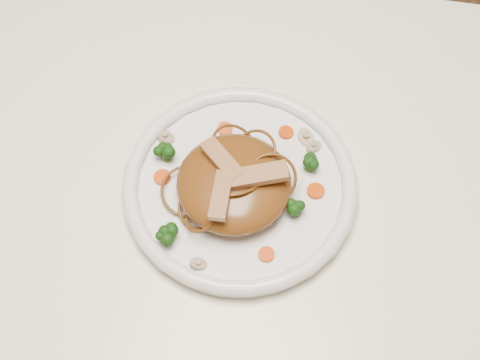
# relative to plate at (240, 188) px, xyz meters

# --- Properties ---
(ground) EXTENTS (4.00, 4.00, 0.00)m
(ground) POSITION_rel_plate_xyz_m (-0.04, -0.03, -0.76)
(ground) COLOR brown
(ground) RESTS_ON ground
(table) EXTENTS (1.20, 0.80, 0.75)m
(table) POSITION_rel_plate_xyz_m (-0.04, -0.03, -0.11)
(table) COLOR white
(table) RESTS_ON ground
(plate) EXTENTS (0.31, 0.31, 0.02)m
(plate) POSITION_rel_plate_xyz_m (0.00, 0.00, 0.00)
(plate) COLOR white
(plate) RESTS_ON table
(noodle_mound) EXTENTS (0.15, 0.15, 0.05)m
(noodle_mound) POSITION_rel_plate_xyz_m (-0.01, -0.01, 0.03)
(noodle_mound) COLOR brown
(noodle_mound) RESTS_ON plate
(chicken_a) EXTENTS (0.08, 0.05, 0.01)m
(chicken_a) POSITION_rel_plate_xyz_m (0.02, -0.01, 0.06)
(chicken_a) COLOR #A3734D
(chicken_a) RESTS_ON noodle_mound
(chicken_b) EXTENTS (0.06, 0.06, 0.01)m
(chicken_b) POSITION_rel_plate_xyz_m (-0.02, 0.00, 0.06)
(chicken_b) COLOR #A3734D
(chicken_b) RESTS_ON noodle_mound
(chicken_c) EXTENTS (0.02, 0.06, 0.01)m
(chicken_c) POSITION_rel_plate_xyz_m (-0.01, -0.05, 0.06)
(chicken_c) COLOR #A3734D
(chicken_c) RESTS_ON noodle_mound
(broccoli_0) EXTENTS (0.03, 0.03, 0.03)m
(broccoli_0) POSITION_rel_plate_xyz_m (0.08, 0.04, 0.02)
(broccoli_0) COLOR #12410D
(broccoli_0) RESTS_ON plate
(broccoli_1) EXTENTS (0.03, 0.03, 0.03)m
(broccoli_1) POSITION_rel_plate_xyz_m (-0.10, 0.02, 0.02)
(broccoli_1) COLOR #12410D
(broccoli_1) RESTS_ON plate
(broccoli_2) EXTENTS (0.04, 0.04, 0.03)m
(broccoli_2) POSITION_rel_plate_xyz_m (-0.07, -0.09, 0.02)
(broccoli_2) COLOR #12410D
(broccoli_2) RESTS_ON plate
(broccoli_3) EXTENTS (0.03, 0.03, 0.03)m
(broccoli_3) POSITION_rel_plate_xyz_m (0.07, -0.02, 0.02)
(broccoli_3) COLOR #12410D
(broccoli_3) RESTS_ON plate
(carrot_0) EXTENTS (0.03, 0.03, 0.00)m
(carrot_0) POSITION_rel_plate_xyz_m (0.05, 0.09, 0.01)
(carrot_0) COLOR #E94B08
(carrot_0) RESTS_ON plate
(carrot_1) EXTENTS (0.03, 0.03, 0.00)m
(carrot_1) POSITION_rel_plate_xyz_m (-0.10, -0.01, 0.01)
(carrot_1) COLOR #E94B08
(carrot_1) RESTS_ON plate
(carrot_2) EXTENTS (0.03, 0.03, 0.00)m
(carrot_2) POSITION_rel_plate_xyz_m (0.09, 0.01, 0.01)
(carrot_2) COLOR #E94B08
(carrot_2) RESTS_ON plate
(carrot_3) EXTENTS (0.02, 0.02, 0.00)m
(carrot_3) POSITION_rel_plate_xyz_m (-0.03, 0.08, 0.01)
(carrot_3) COLOR #E94B08
(carrot_3) RESTS_ON plate
(carrot_4) EXTENTS (0.02, 0.02, 0.00)m
(carrot_4) POSITION_rel_plate_xyz_m (0.05, -0.09, 0.01)
(carrot_4) COLOR #E94B08
(carrot_4) RESTS_ON plate
(mushroom_0) EXTENTS (0.02, 0.02, 0.01)m
(mushroom_0) POSITION_rel_plate_xyz_m (-0.03, -0.11, 0.01)
(mushroom_0) COLOR #BBAC8C
(mushroom_0) RESTS_ON plate
(mushroom_1) EXTENTS (0.03, 0.03, 0.01)m
(mushroom_1) POSITION_rel_plate_xyz_m (0.08, 0.07, 0.01)
(mushroom_1) COLOR #BBAC8C
(mushroom_1) RESTS_ON plate
(mushroom_2) EXTENTS (0.03, 0.03, 0.01)m
(mushroom_2) POSITION_rel_plate_xyz_m (-0.11, 0.05, 0.01)
(mushroom_2) COLOR #BBAC8C
(mushroom_2) RESTS_ON plate
(mushroom_3) EXTENTS (0.04, 0.04, 0.01)m
(mushroom_3) POSITION_rel_plate_xyz_m (0.07, 0.08, 0.01)
(mushroom_3) COLOR #BBAC8C
(mushroom_3) RESTS_ON plate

